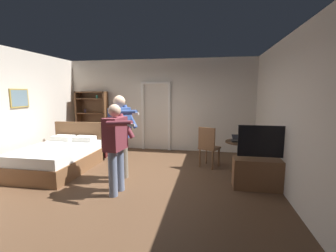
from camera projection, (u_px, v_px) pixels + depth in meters
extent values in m
plane|color=brown|center=(132.00, 179.00, 4.83)|extent=(6.37, 6.37, 0.00)
cube|color=silver|center=(159.00, 105.00, 7.24)|extent=(6.03, 0.12, 2.81)
cube|color=silver|center=(4.00, 110.00, 5.15)|extent=(0.12, 5.48, 2.81)
cube|color=#B2933F|center=(19.00, 98.00, 5.45)|extent=(0.03, 0.53, 0.44)
cube|color=slate|center=(20.00, 98.00, 5.44)|extent=(0.01, 0.47, 0.38)
cube|color=silver|center=(289.00, 115.00, 4.11)|extent=(0.12, 5.48, 2.81)
cube|color=white|center=(143.00, 117.00, 7.31)|extent=(0.08, 0.08, 2.05)
cube|color=white|center=(169.00, 118.00, 7.16)|extent=(0.08, 0.08, 2.05)
cube|color=white|center=(156.00, 83.00, 7.08)|extent=(0.93, 0.08, 0.08)
cube|color=brown|center=(58.00, 163.00, 5.34)|extent=(1.36, 1.98, 0.35)
cube|color=white|center=(57.00, 151.00, 5.30)|extent=(1.30, 1.92, 0.22)
cube|color=brown|center=(80.00, 141.00, 6.22)|extent=(1.36, 0.08, 1.02)
cube|color=white|center=(63.00, 138.00, 6.00)|extent=(0.50, 0.34, 0.12)
cube|color=white|center=(84.00, 139.00, 5.89)|extent=(0.50, 0.34, 0.12)
cube|color=brown|center=(79.00, 120.00, 7.52)|extent=(0.06, 0.32, 1.83)
cube|color=brown|center=(106.00, 120.00, 7.35)|extent=(0.06, 0.32, 1.83)
cube|color=brown|center=(91.00, 92.00, 7.31)|extent=(1.01, 0.32, 0.04)
cube|color=brown|center=(95.00, 120.00, 7.58)|extent=(1.01, 0.02, 1.83)
cube|color=brown|center=(93.00, 141.00, 7.54)|extent=(0.95, 0.32, 0.03)
cube|color=brown|center=(93.00, 127.00, 7.47)|extent=(0.95, 0.32, 0.03)
cube|color=brown|center=(92.00, 113.00, 7.40)|extent=(0.95, 0.32, 0.03)
cylinder|color=#5E4961|center=(85.00, 111.00, 7.43)|extent=(0.06, 0.06, 0.11)
cube|color=brown|center=(91.00, 99.00, 7.34)|extent=(0.95, 0.32, 0.03)
cylinder|color=#50B78F|center=(97.00, 97.00, 7.29)|extent=(0.06, 0.06, 0.10)
cube|color=brown|center=(264.00, 174.00, 4.32)|extent=(1.13, 0.40, 0.57)
cube|color=black|center=(266.00, 141.00, 4.21)|extent=(1.01, 0.05, 0.58)
cube|color=navy|center=(266.00, 141.00, 4.24)|extent=(0.95, 0.01, 0.52)
cylinder|color=#4C331E|center=(239.00, 157.00, 5.29)|extent=(0.08, 0.08, 0.67)
cylinder|color=#4C331E|center=(238.00, 170.00, 5.34)|extent=(0.39, 0.39, 0.03)
cylinder|color=#4C331E|center=(240.00, 142.00, 5.24)|extent=(0.64, 0.64, 0.03)
cube|color=black|center=(238.00, 141.00, 5.24)|extent=(0.33, 0.23, 0.02)
cube|color=black|center=(239.00, 137.00, 5.11)|extent=(0.33, 0.20, 0.08)
cube|color=navy|center=(239.00, 137.00, 5.11)|extent=(0.30, 0.17, 0.06)
cylinder|color=#3C3A0D|center=(247.00, 138.00, 5.12)|extent=(0.06, 0.06, 0.20)
cylinder|color=#3C3A0D|center=(247.00, 132.00, 5.10)|extent=(0.03, 0.03, 0.05)
cylinder|color=brown|center=(219.00, 157.00, 5.66)|extent=(0.04, 0.04, 0.45)
cylinder|color=brown|center=(206.00, 155.00, 5.86)|extent=(0.04, 0.04, 0.45)
cylinder|color=brown|center=(213.00, 160.00, 5.39)|extent=(0.04, 0.04, 0.45)
cylinder|color=brown|center=(200.00, 158.00, 5.59)|extent=(0.04, 0.04, 0.45)
cube|color=brown|center=(210.00, 148.00, 5.59)|extent=(0.56, 0.56, 0.04)
cube|color=brown|center=(207.00, 138.00, 5.42)|extent=(0.39, 0.22, 0.50)
cylinder|color=slate|center=(120.00, 169.00, 4.23)|extent=(0.15, 0.15, 0.80)
cylinder|color=slate|center=(113.00, 174.00, 3.99)|extent=(0.15, 0.15, 0.80)
cube|color=brown|center=(115.00, 134.00, 4.01)|extent=(0.31, 0.48, 0.57)
sphere|color=#D8AD8C|center=(114.00, 111.00, 3.95)|extent=(0.22, 0.22, 0.22)
cylinder|color=brown|center=(126.00, 126.00, 4.21)|extent=(0.33, 0.12, 0.46)
cylinder|color=brown|center=(119.00, 123.00, 3.68)|extent=(0.45, 0.14, 0.12)
cube|color=white|center=(131.00, 125.00, 3.60)|extent=(0.12, 0.05, 0.04)
cylinder|color=gray|center=(124.00, 158.00, 4.87)|extent=(0.15, 0.15, 0.87)
cylinder|color=gray|center=(118.00, 161.00, 4.65)|extent=(0.15, 0.15, 0.87)
cube|color=#334C8C|center=(120.00, 123.00, 4.65)|extent=(0.35, 0.48, 0.62)
sphere|color=#D8AD8C|center=(119.00, 101.00, 4.59)|extent=(0.24, 0.24, 0.24)
cylinder|color=#334C8C|center=(130.00, 117.00, 4.82)|extent=(0.35, 0.16, 0.50)
cylinder|color=#334C8C|center=(124.00, 112.00, 4.29)|extent=(0.54, 0.20, 0.12)
cube|color=white|center=(136.00, 114.00, 4.17)|extent=(0.12, 0.06, 0.04)
cube|color=#4C1919|center=(96.00, 150.00, 6.48)|extent=(0.67, 0.44, 0.41)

